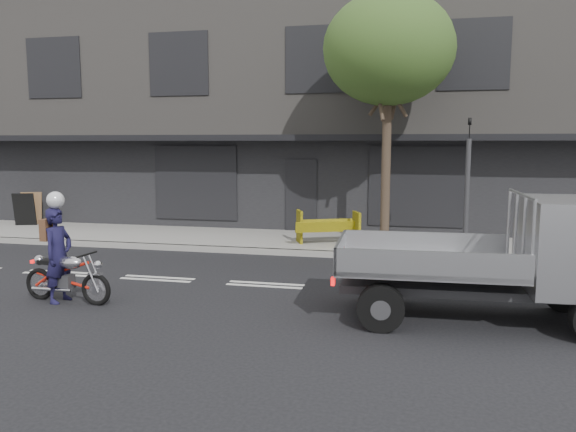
# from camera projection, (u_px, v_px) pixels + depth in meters

# --- Properties ---
(ground) EXTENTS (80.00, 80.00, 0.00)m
(ground) POSITION_uv_depth(u_px,v_px,m) (265.00, 285.00, 11.54)
(ground) COLOR black
(ground) RESTS_ON ground
(sidewalk) EXTENTS (32.00, 3.20, 0.15)m
(sidewalk) POSITION_uv_depth(u_px,v_px,m) (307.00, 242.00, 16.08)
(sidewalk) COLOR gray
(sidewalk) RESTS_ON ground
(kerb) EXTENTS (32.00, 0.20, 0.15)m
(kerb) POSITION_uv_depth(u_px,v_px,m) (296.00, 253.00, 14.53)
(kerb) COLOR gray
(kerb) RESTS_ON ground
(building_main) EXTENTS (26.00, 10.00, 8.00)m
(building_main) POSITION_uv_depth(u_px,v_px,m) (339.00, 114.00, 21.95)
(building_main) COLOR slate
(building_main) RESTS_ON ground
(street_tree) EXTENTS (3.40, 3.40, 6.74)m
(street_tree) POSITION_uv_depth(u_px,v_px,m) (389.00, 50.00, 14.44)
(street_tree) COLOR #382B21
(street_tree) RESTS_ON ground
(traffic_light_pole) EXTENTS (0.12, 0.12, 3.50)m
(traffic_light_pole) POSITION_uv_depth(u_px,v_px,m) (467.00, 195.00, 13.66)
(traffic_light_pole) COLOR #2D2D30
(traffic_light_pole) RESTS_ON ground
(motorcycle) EXTENTS (1.85, 0.54, 0.95)m
(motorcycle) POSITION_uv_depth(u_px,v_px,m) (67.00, 276.00, 10.26)
(motorcycle) COLOR black
(motorcycle) RESTS_ON ground
(rider) EXTENTS (0.48, 0.67, 1.74)m
(rider) POSITION_uv_depth(u_px,v_px,m) (58.00, 255.00, 10.24)
(rider) COLOR #161335
(rider) RESTS_ON ground
(flatbed_ute) EXTENTS (4.67, 2.06, 2.13)m
(flatbed_ute) POSITION_uv_depth(u_px,v_px,m) (550.00, 250.00, 8.91)
(flatbed_ute) COLOR black
(flatbed_ute) RESTS_ON ground
(construction_barrier) EXTENTS (1.82, 1.29, 0.95)m
(construction_barrier) POSITION_uv_depth(u_px,v_px,m) (326.00, 228.00, 15.10)
(construction_barrier) COLOR yellow
(construction_barrier) RESTS_ON sidewalk
(sandwich_board) EXTENTS (0.80, 0.65, 1.09)m
(sandwich_board) POSITION_uv_depth(u_px,v_px,m) (24.00, 209.00, 18.69)
(sandwich_board) COLOR black
(sandwich_board) RESTS_ON sidewalk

